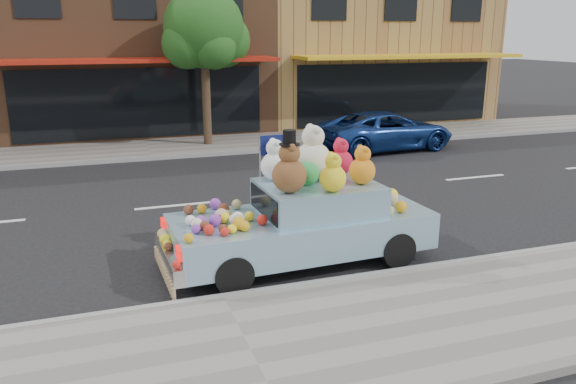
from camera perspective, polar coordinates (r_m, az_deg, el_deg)
name	(u,v)px	position (r m, az deg, el deg)	size (l,w,h in m)	color
ground	(176,206)	(12.88, -11.35, -1.38)	(120.00, 120.00, 0.00)	black
near_sidewalk	(250,354)	(6.98, -3.83, -16.06)	(60.00, 3.00, 0.12)	gray
far_sidewalk	(148,149)	(19.16, -14.00, 4.27)	(60.00, 3.00, 0.12)	gray
near_kerb	(223,299)	(8.25, -6.59, -10.74)	(60.00, 0.12, 0.13)	gray
far_kerb	(153,158)	(17.69, -13.56, 3.38)	(60.00, 0.12, 0.13)	gray
storefront_mid	(130,36)	(24.26, -15.80, 15.02)	(10.00, 9.80, 7.30)	brown
storefront_right	(356,36)	(26.79, 6.87, 15.50)	(10.00, 9.80, 7.30)	#9D7A42
street_tree	(204,35)	(19.11, -8.49, 15.51)	(3.00, 2.70, 5.22)	#38281C
car_blue	(386,131)	(18.99, 9.94, 6.17)	(2.11, 4.57, 1.27)	navy
art_car	(303,215)	(9.36, 1.55, -2.38)	(4.55, 1.93, 2.33)	black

